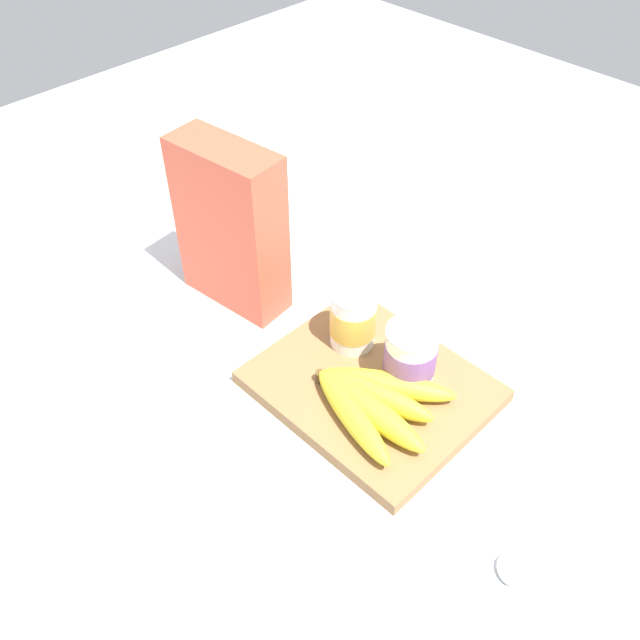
# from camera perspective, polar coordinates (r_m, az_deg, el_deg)

# --- Properties ---
(ground_plane) EXTENTS (2.40, 2.40, 0.00)m
(ground_plane) POSITION_cam_1_polar(r_m,az_deg,el_deg) (0.98, 4.28, -5.96)
(ground_plane) COLOR silver
(cutting_board) EXTENTS (0.31, 0.26, 0.02)m
(cutting_board) POSITION_cam_1_polar(r_m,az_deg,el_deg) (0.97, 4.31, -5.55)
(cutting_board) COLOR olive
(cutting_board) RESTS_ON ground_plane
(cereal_box) EXTENTS (0.18, 0.09, 0.27)m
(cereal_box) POSITION_cam_1_polar(r_m,az_deg,el_deg) (1.05, -7.36, 7.77)
(cereal_box) COLOR #D85138
(cereal_box) RESTS_ON ground_plane
(yogurt_cup_front) EXTENTS (0.07, 0.07, 0.10)m
(yogurt_cup_front) POSITION_cam_1_polar(r_m,az_deg,el_deg) (0.99, 2.78, 0.15)
(yogurt_cup_front) COLOR white
(yogurt_cup_front) RESTS_ON cutting_board
(yogurt_cup_back) EXTENTS (0.07, 0.07, 0.09)m
(yogurt_cup_back) POSITION_cam_1_polar(r_m,az_deg,el_deg) (0.94, 7.56, -2.99)
(yogurt_cup_back) COLOR white
(yogurt_cup_back) RESTS_ON cutting_board
(banana_bunch) EXTENTS (0.20, 0.18, 0.04)m
(banana_bunch) POSITION_cam_1_polar(r_m,az_deg,el_deg) (0.92, 4.31, -6.80)
(banana_bunch) COLOR yellow
(banana_bunch) RESTS_ON cutting_board
(spoon) EXTENTS (0.11, 0.10, 0.01)m
(spoon) POSITION_cam_1_polar(r_m,az_deg,el_deg) (0.87, 14.88, -17.99)
(spoon) COLOR silver
(spoon) RESTS_ON ground_plane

